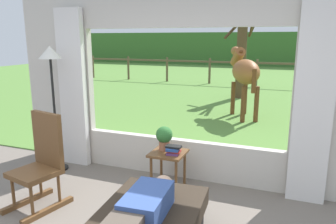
% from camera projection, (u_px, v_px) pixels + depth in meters
% --- Properties ---
extents(back_wall_with_window, '(5.20, 0.12, 2.55)m').
position_uv_depth(back_wall_with_window, '(180.00, 91.00, 4.47)').
color(back_wall_with_window, beige).
rests_on(back_wall_with_window, ground_plane).
extents(curtain_panel_left, '(0.44, 0.10, 2.40)m').
position_uv_depth(curtain_panel_left, '(73.00, 89.00, 4.96)').
color(curtain_panel_left, silver).
rests_on(curtain_panel_left, ground_plane).
extents(curtain_panel_right, '(0.44, 0.10, 2.40)m').
position_uv_depth(curtain_panel_right, '(313.00, 105.00, 3.76)').
color(curtain_panel_right, silver).
rests_on(curtain_panel_right, ground_plane).
extents(outdoor_pasture_lawn, '(36.00, 21.68, 0.02)m').
position_uv_depth(outdoor_pasture_lawn, '(259.00, 82.00, 14.65)').
color(outdoor_pasture_lawn, '#568438').
rests_on(outdoor_pasture_lawn, ground_plane).
extents(distant_hill_ridge, '(36.00, 2.00, 2.40)m').
position_uv_depth(distant_hill_ridge, '(275.00, 49.00, 23.33)').
color(distant_hill_ridge, '#39662C').
rests_on(distant_hill_ridge, ground_plane).
extents(reclining_person, '(0.39, 1.44, 0.22)m').
position_uv_depth(reclining_person, '(137.00, 215.00, 2.70)').
color(reclining_person, '#334C8C').
rests_on(reclining_person, recliner_sofa).
extents(rocking_chair, '(0.60, 0.76, 1.12)m').
position_uv_depth(rocking_chair, '(42.00, 162.00, 3.80)').
color(rocking_chair, brown).
rests_on(rocking_chair, ground_plane).
extents(side_table, '(0.44, 0.44, 0.52)m').
position_uv_depth(side_table, '(168.00, 159.00, 4.22)').
color(side_table, brown).
rests_on(side_table, ground_plane).
extents(potted_plant, '(0.22, 0.22, 0.32)m').
position_uv_depth(potted_plant, '(164.00, 137.00, 4.24)').
color(potted_plant, '#9E6042').
rests_on(potted_plant, side_table).
extents(book_stack, '(0.20, 0.16, 0.12)m').
position_uv_depth(book_stack, '(173.00, 150.00, 4.10)').
color(book_stack, '#59336B').
rests_on(book_stack, side_table).
extents(floor_lamp_left, '(0.32, 0.32, 1.86)m').
position_uv_depth(floor_lamp_left, '(51.00, 71.00, 4.65)').
color(floor_lamp_left, black).
rests_on(floor_lamp_left, ground_plane).
extents(horse, '(1.13, 1.76, 1.73)m').
position_uv_depth(horse, '(244.00, 72.00, 7.94)').
color(horse, brown).
rests_on(horse, outdoor_pasture_lawn).
extents(pasture_tree, '(1.31, 0.90, 3.07)m').
position_uv_depth(pasture_tree, '(242.00, 54.00, 10.55)').
color(pasture_tree, '#4C3823').
rests_on(pasture_tree, outdoor_pasture_lawn).
extents(pasture_fence_line, '(16.10, 0.10, 1.10)m').
position_uv_depth(pasture_fence_line, '(257.00, 68.00, 13.39)').
color(pasture_fence_line, brown).
rests_on(pasture_fence_line, outdoor_pasture_lawn).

